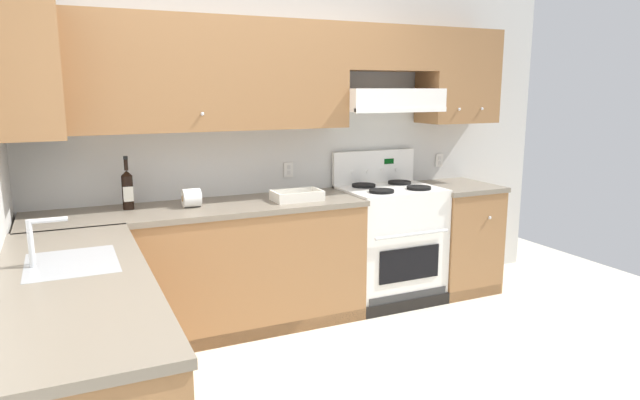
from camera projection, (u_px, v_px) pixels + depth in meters
wall_back at (293, 118)px, 4.34m from camera, size 4.68×0.57×2.55m
counter_back_run at (263, 263)px, 4.13m from camera, size 3.60×0.65×0.91m
counter_left_run at (82, 374)px, 2.50m from camera, size 0.63×1.91×1.13m
stove at (389, 242)px, 4.58m from camera, size 0.76×0.62×1.20m
wine_bottle at (127, 188)px, 3.75m from camera, size 0.07×0.08×0.36m
bowl at (297, 197)px, 4.08m from camera, size 0.35×0.22×0.07m
paper_towel_roll at (191, 198)px, 3.84m from camera, size 0.12×0.13×0.13m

